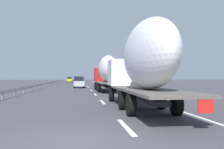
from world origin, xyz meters
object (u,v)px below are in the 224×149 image
Objects in this scene: road_sign at (111,75)px; car_yellow_coupe at (69,79)px; truck_lead at (107,72)px; truck_trailing at (143,62)px; car_black_suv at (78,81)px; car_red_compact at (79,80)px; car_silver_hatch at (79,82)px.

car_yellow_coupe is at bearing 12.88° from road_sign.
truck_trailing reaches higher than truck_lead.
truck_lead reaches higher than road_sign.
truck_lead is 4.10× the size of road_sign.
car_yellow_coupe is (83.15, 6.97, -1.68)m from truck_trailing.
road_sign is (-7.09, -6.91, 1.23)m from car_black_suv.
truck_lead is at bearing -0.00° from truck_trailing.
truck_lead is 3.10× the size of car_black_suv.
truck_trailing is 4.29× the size of road_sign.
car_red_compact is (35.45, 3.51, -1.58)m from truck_lead.
truck_lead is 18.79m from truck_trailing.
car_yellow_coupe is at bearing 6.83° from car_red_compact.
car_red_compact is at bearing -2.11° from car_black_suv.
car_red_compact is (8.06, -0.30, -0.03)m from car_black_suv.
car_silver_hatch is at bearing 6.54° from truck_trailing.
car_yellow_coupe is (52.92, 3.51, -0.00)m from car_silver_hatch.
car_black_suv is 8.06m from car_red_compact.
road_sign is (8.86, -6.57, 1.25)m from car_silver_hatch.
truck_lead is 64.76m from car_yellow_coupe.
car_red_compact is 1.02× the size of car_yellow_coupe.
car_black_suv is (46.18, 3.81, -1.66)m from truck_trailing.
road_sign is at bearing -36.53° from car_silver_hatch.
car_silver_hatch is 1.37× the size of road_sign.
road_sign is at bearing -8.68° from truck_lead.
truck_trailing is 3.24× the size of car_black_suv.
car_black_suv is at bearing 44.25° from road_sign.
road_sign reaches higher than car_red_compact.
car_yellow_coupe is (64.36, 6.97, -1.57)m from truck_lead.
road_sign is (-15.15, -6.61, 1.26)m from car_red_compact.
truck_trailing is at bearing -175.21° from car_yellow_coupe.
car_red_compact is (54.24, 3.51, -1.69)m from truck_trailing.
truck_lead reaches higher than car_silver_hatch.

